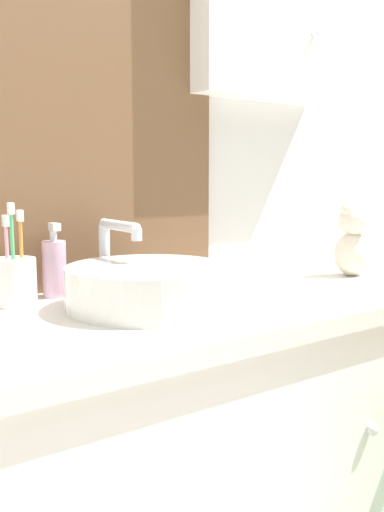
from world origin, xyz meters
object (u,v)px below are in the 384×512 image
soap_dispenser (54,267)px  teddy_bear (353,242)px  sink_basin (147,285)px  toothbrush_holder (14,280)px

soap_dispenser → teddy_bear: bearing=-15.1°
sink_basin → toothbrush_holder: toothbrush_holder is taller
soap_dispenser → toothbrush_holder: bearing=-165.3°
sink_basin → toothbrush_holder: bearing=140.8°
sink_basin → toothbrush_holder: size_ratio=1.83×
sink_basin → soap_dispenser: bearing=120.2°
sink_basin → toothbrush_holder: 0.26m
toothbrush_holder → teddy_bear: (0.80, -0.17, 0.04)m
sink_basin → teddy_bear: size_ratio=2.02×
toothbrush_holder → teddy_bear: 0.82m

